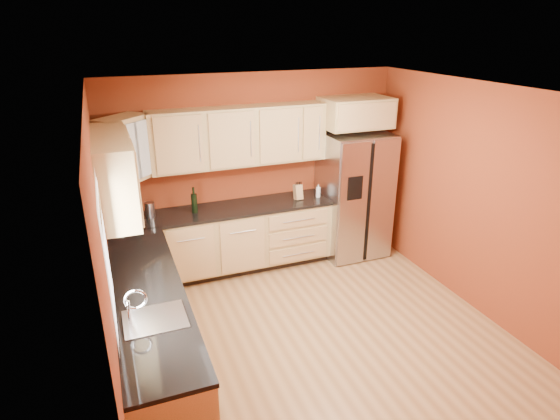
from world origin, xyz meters
The scene contains 23 objects.
floor centered at (0.00, 0.00, 0.00)m, with size 4.00×4.00×0.00m, color olive.
ceiling centered at (0.00, 0.00, 2.60)m, with size 4.00×4.00×0.00m, color silver.
wall_back centered at (0.00, 2.00, 1.30)m, with size 4.00×0.04×2.60m, color maroon.
wall_front centered at (0.00, -2.00, 1.30)m, with size 4.00×0.04×2.60m, color maroon.
wall_left centered at (-2.00, 0.00, 1.30)m, with size 0.04×4.00×2.60m, color maroon.
wall_right centered at (2.00, 0.00, 1.30)m, with size 0.04×4.00×2.60m, color maroon.
base_cabinets_back centered at (-0.55, 1.70, 0.44)m, with size 2.90×0.60×0.88m, color tan.
base_cabinets_left centered at (-1.70, 0.00, 0.44)m, with size 0.60×2.80×0.88m, color tan.
countertop_back centered at (-0.55, 1.69, 0.90)m, with size 2.90×0.62×0.04m, color black.
countertop_left centered at (-1.69, 0.00, 0.90)m, with size 0.62×2.80×0.04m, color black.
upper_cabinets_back centered at (-0.25, 1.83, 1.83)m, with size 2.30×0.33×0.75m, color tan.
upper_cabinets_left centered at (-1.83, 0.72, 1.83)m, with size 0.33×1.35×0.75m, color tan.
corner_upper_cabinet centered at (-1.67, 1.67, 1.83)m, with size 0.62×0.33×0.75m, color tan.
over_fridge_cabinet centered at (1.35, 1.70, 2.05)m, with size 0.92×0.60×0.40m, color tan.
refrigerator centered at (1.35, 1.62, 0.89)m, with size 0.90×0.75×1.78m, color silver.
window centered at (-1.98, -0.50, 1.55)m, with size 0.03×0.90×1.00m, color white.
sink_faucet centered at (-1.69, -0.50, 1.07)m, with size 0.50×0.42×0.30m, color silver, non-canonical shape.
canister_left centered at (-1.85, 1.70, 1.01)m, with size 0.12×0.12×0.19m, color silver.
canister_right centered at (-1.46, 1.74, 1.02)m, with size 0.12×0.12×0.20m, color silver.
wine_bottle_a centered at (-0.91, 1.71, 1.09)m, with size 0.08×0.08×0.34m, color black, non-canonical shape.
wine_bottle_b centered at (-1.64, 1.64, 1.10)m, with size 0.08×0.08×0.35m, color black, non-canonical shape.
knife_block centered at (0.51, 1.68, 1.02)m, with size 0.10×0.09×0.21m, color tan.
soap_dispenser centered at (0.80, 1.65, 1.01)m, with size 0.06×0.06×0.18m, color silver.
Camera 1 is at (-1.89, -3.86, 3.17)m, focal length 30.00 mm.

